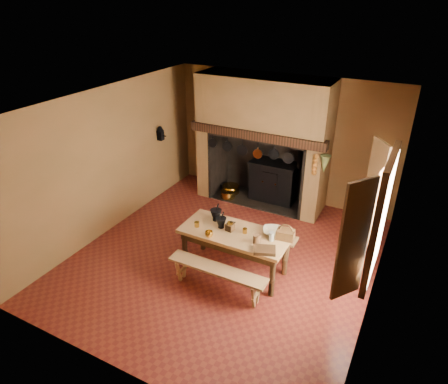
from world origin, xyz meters
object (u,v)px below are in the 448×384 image
at_px(work_table, 235,238).
at_px(mixing_bowl, 273,231).
at_px(bench_front, 217,274).
at_px(coffee_grinder, 230,227).
at_px(iron_range, 274,181).
at_px(wicker_basket, 285,234).

relative_size(work_table, mixing_bowl, 5.52).
xyz_separation_m(bench_front, coffee_grinder, (-0.09, 0.62, 0.50)).
bearing_deg(coffee_grinder, bench_front, -73.11).
bearing_deg(iron_range, work_table, -82.63).
height_order(bench_front, mixing_bowl, mixing_bowl).
xyz_separation_m(iron_range, work_table, (0.35, -2.71, 0.17)).
distance_m(bench_front, wicker_basket, 1.25).
distance_m(coffee_grinder, mixing_bowl, 0.70).
relative_size(iron_range, bench_front, 0.97).
bearing_deg(coffee_grinder, mixing_bowl, 28.56).
relative_size(coffee_grinder, wicker_basket, 0.63).
bearing_deg(iron_range, mixing_bowl, -69.55).
bearing_deg(iron_range, bench_front, -83.98).
height_order(coffee_grinder, mixing_bowl, coffee_grinder).
height_order(iron_range, work_table, iron_range).
relative_size(iron_range, coffee_grinder, 8.37).
bearing_deg(mixing_bowl, iron_range, 110.45).
bearing_deg(bench_front, wicker_basket, 45.58).
height_order(work_table, coffee_grinder, coffee_grinder).
bearing_deg(bench_front, coffee_grinder, 98.40).
bearing_deg(wicker_basket, mixing_bowl, 160.86).
relative_size(mixing_bowl, wicker_basket, 1.08).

